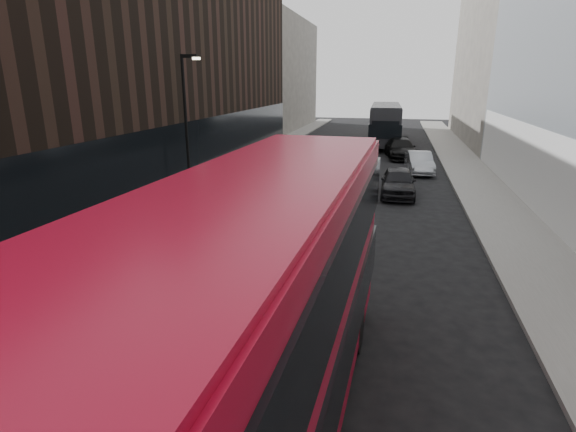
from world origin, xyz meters
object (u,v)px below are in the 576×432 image
Objects in this scene: car_a at (398,182)px; car_b at (419,162)px; street_lamp at (187,113)px; red_bus at (251,323)px; car_c at (401,148)px; grey_bus at (385,123)px.

car_a is 6.69m from car_b.
street_lamp is 11.76m from car_a.
red_bus reaches higher than car_a.
street_lamp is 18.11m from car_c.
red_bus is (9.02, -16.98, -1.63)m from street_lamp.
car_c is (-1.20, 5.73, 0.06)m from car_b.
car_b is at bearing 83.94° from red_bus.
car_b is (3.48, 24.98, -1.86)m from red_bus.
car_c is at bearing 88.53° from car_a.
car_a is at bearing -98.54° from car_c.
car_a is 12.28m from car_c.
red_bus is 18.64m from car_a.
red_bus is 38.22m from grey_bus.
car_c is (2.28, 30.71, -1.80)m from red_bus.
grey_bus is 2.77× the size of car_b.
street_lamp is 15.25m from car_b.
car_a is 0.84× the size of car_c.
street_lamp is 1.35× the size of car_c.
car_c reaches higher than car_a.
red_bus is 30.85m from car_c.
red_bus is 2.64× the size of car_a.
red_bus is at bearing -97.34° from car_a.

